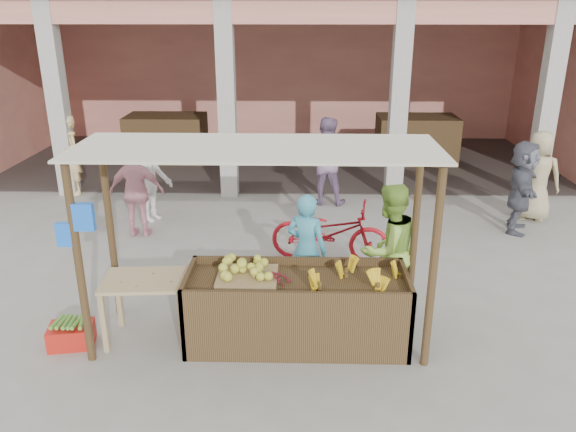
{
  "coord_description": "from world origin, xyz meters",
  "views": [
    {
      "loc": [
        0.54,
        -5.87,
        3.79
      ],
      "look_at": [
        0.36,
        1.2,
        1.17
      ],
      "focal_mm": 35.0,
      "sensor_mm": 36.0,
      "label": 1
    }
  ],
  "objects_px": {
    "fruit_stall": "(297,311)",
    "red_crate": "(71,335)",
    "vendor_blue": "(307,246)",
    "motorcycle": "(330,231)",
    "vendor_green": "(388,246)",
    "side_table": "(147,289)"
  },
  "relations": [
    {
      "from": "red_crate",
      "to": "vendor_blue",
      "type": "distance_m",
      "value": 3.1
    },
    {
      "from": "side_table",
      "to": "vendor_green",
      "type": "distance_m",
      "value": 3.05
    },
    {
      "from": "vendor_green",
      "to": "motorcycle",
      "type": "bearing_deg",
      "value": -100.28
    },
    {
      "from": "vendor_blue",
      "to": "fruit_stall",
      "type": "bearing_deg",
      "value": 107.4
    },
    {
      "from": "fruit_stall",
      "to": "motorcycle",
      "type": "distance_m",
      "value": 2.35
    },
    {
      "from": "fruit_stall",
      "to": "vendor_green",
      "type": "relative_size",
      "value": 1.41
    },
    {
      "from": "vendor_blue",
      "to": "motorcycle",
      "type": "xyz_separation_m",
      "value": [
        0.38,
        1.33,
        -0.32
      ]
    },
    {
      "from": "red_crate",
      "to": "motorcycle",
      "type": "bearing_deg",
      "value": 27.79
    },
    {
      "from": "fruit_stall",
      "to": "side_table",
      "type": "relative_size",
      "value": 2.47
    },
    {
      "from": "motorcycle",
      "to": "vendor_blue",
      "type": "bearing_deg",
      "value": 174.41
    },
    {
      "from": "fruit_stall",
      "to": "red_crate",
      "type": "distance_m",
      "value": 2.71
    },
    {
      "from": "fruit_stall",
      "to": "red_crate",
      "type": "relative_size",
      "value": 5.15
    },
    {
      "from": "motorcycle",
      "to": "fruit_stall",
      "type": "bearing_deg",
      "value": 178.14
    },
    {
      "from": "red_crate",
      "to": "vendor_green",
      "type": "distance_m",
      "value": 4.04
    },
    {
      "from": "side_table",
      "to": "vendor_blue",
      "type": "relative_size",
      "value": 0.63
    },
    {
      "from": "side_table",
      "to": "motorcycle",
      "type": "xyz_separation_m",
      "value": [
        2.27,
        2.3,
        -0.16
      ]
    },
    {
      "from": "fruit_stall",
      "to": "side_table",
      "type": "xyz_separation_m",
      "value": [
        -1.77,
        -0.0,
        0.27
      ]
    },
    {
      "from": "fruit_stall",
      "to": "vendor_blue",
      "type": "height_order",
      "value": "vendor_blue"
    },
    {
      "from": "fruit_stall",
      "to": "red_crate",
      "type": "xyz_separation_m",
      "value": [
        -2.69,
        -0.17,
        -0.27
      ]
    },
    {
      "from": "vendor_blue",
      "to": "motorcycle",
      "type": "relative_size",
      "value": 0.85
    },
    {
      "from": "side_table",
      "to": "red_crate",
      "type": "height_order",
      "value": "side_table"
    },
    {
      "from": "red_crate",
      "to": "vendor_green",
      "type": "bearing_deg",
      "value": 3.81
    }
  ]
}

